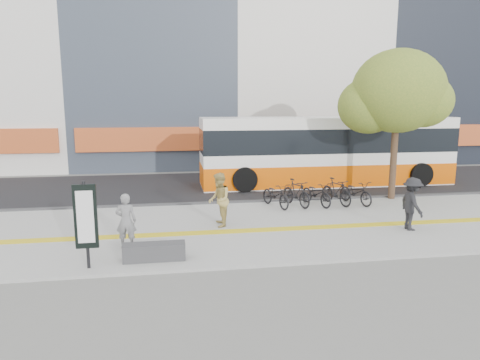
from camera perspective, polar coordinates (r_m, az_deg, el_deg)
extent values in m
plane|color=slate|center=(13.06, 0.62, -8.32)|extent=(120.00, 120.00, 0.00)
cube|color=gray|center=(14.46, -0.40, -6.31)|extent=(40.00, 7.00, 0.08)
cube|color=gold|center=(13.98, -0.08, -6.71)|extent=(40.00, 0.45, 0.01)
cube|color=black|center=(21.70, -3.44, -0.77)|extent=(40.00, 8.00, 0.06)
cube|color=#38383A|center=(17.81, -2.13, -3.06)|extent=(40.00, 0.25, 0.14)
cube|color=#C35022|center=(26.66, -0.29, 5.56)|extent=(19.00, 0.50, 1.40)
cube|color=#38383A|center=(11.66, -11.19, -9.23)|extent=(1.60, 0.45, 0.45)
cylinder|color=black|center=(11.30, -19.56, -5.63)|extent=(0.08, 0.08, 2.20)
cube|color=black|center=(11.24, -19.63, -4.55)|extent=(0.55, 0.08, 1.60)
cube|color=white|center=(11.20, -19.67, -4.61)|extent=(0.40, 0.02, 1.30)
cylinder|color=#3C291B|center=(19.46, 19.51, 2.31)|extent=(0.28, 0.28, 3.20)
ellipsoid|color=#516F25|center=(19.31, 20.03, 10.92)|extent=(3.80, 3.80, 3.42)
ellipsoid|color=#516F25|center=(19.29, 16.57, 9.33)|extent=(2.60, 2.60, 2.34)
ellipsoid|color=#516F25|center=(19.41, 22.89, 9.55)|extent=(2.40, 2.40, 2.16)
ellipsoid|color=#516F25|center=(20.19, 19.81, 13.15)|extent=(2.20, 2.20, 1.98)
cube|color=white|center=(22.25, 11.33, 3.77)|extent=(12.60, 2.62, 3.36)
cube|color=#E25601|center=(22.39, 11.24, 0.96)|extent=(12.62, 2.65, 1.05)
cube|color=black|center=(22.19, 11.39, 5.25)|extent=(12.62, 2.65, 1.15)
cylinder|color=black|center=(19.99, 0.63, 0.07)|extent=(1.15, 0.37, 1.15)
cylinder|color=black|center=(22.55, -0.51, 1.22)|extent=(1.15, 0.37, 1.15)
cylinder|color=black|center=(23.17, 22.66, 0.68)|extent=(1.15, 0.37, 1.15)
cylinder|color=black|center=(25.41, 19.56, 1.65)|extent=(1.15, 0.37, 1.15)
imported|color=black|center=(17.08, 4.72, -1.97)|extent=(1.19, 1.94, 0.96)
imported|color=black|center=(17.29, 7.41, -1.70)|extent=(1.05, 1.84, 1.07)
imported|color=black|center=(17.55, 10.01, -1.76)|extent=(1.19, 1.94, 0.96)
imported|color=black|center=(17.83, 12.55, -1.49)|extent=(1.05, 1.84, 1.07)
imported|color=black|center=(18.16, 14.98, -1.55)|extent=(1.19, 1.94, 0.96)
imported|color=black|center=(12.62, -14.76, -5.22)|extent=(0.61, 0.43, 1.57)
imported|color=tan|center=(14.32, -2.77, -2.61)|extent=(0.72, 0.90, 1.79)
imported|color=black|center=(14.97, 21.67, -2.93)|extent=(0.65, 1.11, 1.71)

